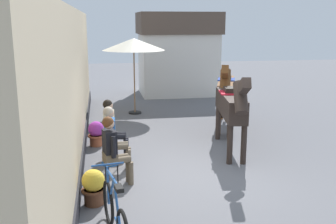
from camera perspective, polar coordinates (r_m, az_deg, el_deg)
ground_plane at (r=11.46m, az=0.48°, el=-3.08°), size 40.00×40.00×0.00m
pub_facade_wall at (r=9.51m, az=-13.19°, el=2.78°), size 0.34×14.00×3.40m
distant_cottage at (r=17.57m, az=1.39°, el=8.42°), size 3.40×2.60×3.50m
seated_visitor_near at (r=7.77m, az=-7.80°, el=-5.00°), size 0.61×0.48×1.39m
seated_visitor_middle at (r=8.62m, az=-7.81°, el=-3.22°), size 0.61×0.49×1.39m
seated_visitor_far at (r=9.37m, az=-7.96°, el=-1.92°), size 0.61×0.49×1.39m
saddled_horse_near at (r=9.72m, az=9.00°, el=0.90°), size 0.77×2.98×2.06m
saddled_horse_far at (r=11.95m, az=8.21°, el=3.14°), size 1.25×2.88×2.06m
flower_planter_near at (r=7.20m, az=-10.54°, el=-10.33°), size 0.43×0.43×0.64m
flower_planter_far at (r=10.46m, az=-10.16°, el=-2.96°), size 0.43×0.43×0.64m
leaning_bicycle at (r=6.04m, az=-7.53°, el=-14.28°), size 0.50×1.74×1.02m
cafe_parasol at (r=13.67m, az=-4.89°, el=9.50°), size 2.10×2.10×2.58m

